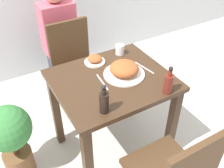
% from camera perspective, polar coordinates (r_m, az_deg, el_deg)
% --- Properties ---
extents(ground_plane, '(16.00, 16.00, 0.00)m').
position_cam_1_polar(ground_plane, '(2.41, -0.00, -13.68)').
color(ground_plane, beige).
extents(dining_table, '(0.83, 0.71, 0.77)m').
position_cam_1_polar(dining_table, '(1.96, -0.00, -2.22)').
color(dining_table, '#3D2819').
rests_on(dining_table, ground_plane).
extents(chair_far, '(0.42, 0.42, 0.89)m').
position_cam_1_polar(chair_far, '(2.56, -8.05, 4.59)').
color(chair_far, '#4C331E').
rests_on(chair_far, ground_plane).
extents(food_plate, '(0.30, 0.30, 0.10)m').
position_cam_1_polar(food_plate, '(1.88, 2.67, 3.14)').
color(food_plate, white).
rests_on(food_plate, dining_table).
extents(side_plate, '(0.16, 0.16, 0.06)m').
position_cam_1_polar(side_plate, '(2.03, -3.79, 5.30)').
color(side_plate, white).
rests_on(side_plate, dining_table).
extents(drink_cup, '(0.07, 0.07, 0.08)m').
position_cam_1_polar(drink_cup, '(2.13, 1.72, 7.53)').
color(drink_cup, white).
rests_on(drink_cup, dining_table).
extents(sauce_bottle, '(0.06, 0.06, 0.20)m').
position_cam_1_polar(sauce_bottle, '(1.74, 12.21, 0.27)').
color(sauce_bottle, maroon).
rests_on(sauce_bottle, dining_table).
extents(condiment_bottle, '(0.06, 0.06, 0.20)m').
position_cam_1_polar(condiment_bottle, '(1.56, -1.74, -3.87)').
color(condiment_bottle, black).
rests_on(condiment_bottle, dining_table).
extents(fork_utensil, '(0.03, 0.20, 0.00)m').
position_cam_1_polar(fork_utensil, '(1.83, -2.14, 0.43)').
color(fork_utensil, silver).
rests_on(fork_utensil, dining_table).
extents(spoon_utensil, '(0.04, 0.20, 0.00)m').
position_cam_1_polar(spoon_utensil, '(1.99, 7.03, 3.56)').
color(spoon_utensil, silver).
rests_on(spoon_utensil, dining_table).
extents(potted_plant_left, '(0.34, 0.34, 0.67)m').
position_cam_1_polar(potted_plant_left, '(2.08, -21.16, -10.64)').
color(potted_plant_left, brown).
rests_on(potted_plant_left, ground_plane).
extents(person_figure, '(0.34, 0.22, 1.17)m').
position_cam_1_polar(person_figure, '(2.83, -11.27, 9.56)').
color(person_figure, '#2D3347').
rests_on(person_figure, ground_plane).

